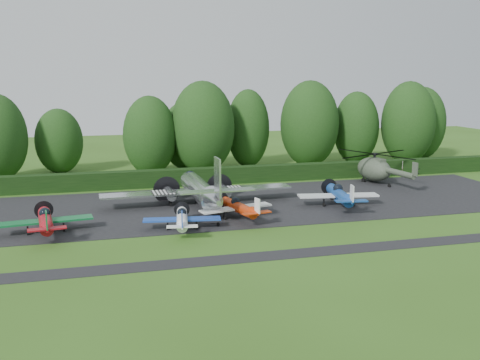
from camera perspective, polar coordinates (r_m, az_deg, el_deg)
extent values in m
plane|color=#325718|center=(44.38, -1.00, -5.81)|extent=(160.00, 160.00, 0.00)
cube|color=black|center=(53.81, -3.48, -2.80)|extent=(70.00, 18.00, 0.01)
cube|color=black|center=(38.85, 1.08, -8.29)|extent=(70.00, 2.00, 0.00)
cube|color=black|center=(64.39, -5.35, -0.53)|extent=(90.00, 1.60, 2.00)
cylinder|color=silver|center=(53.31, -4.29, -1.10)|extent=(2.03, 10.61, 2.03)
cone|color=silver|center=(59.06, -5.31, 0.08)|extent=(2.03, 1.33, 2.03)
cone|color=silver|center=(47.11, -2.92, -2.15)|extent=(2.03, 2.65, 2.03)
sphere|color=black|center=(58.15, -5.18, 0.35)|extent=(1.33, 1.33, 1.33)
cube|color=silver|center=(54.22, -4.45, -1.18)|extent=(19.46, 2.12, 0.19)
cube|color=white|center=(53.72, -8.17, -1.26)|extent=(2.30, 2.21, 0.04)
cube|color=white|center=(54.90, -0.81, -0.88)|extent=(2.30, 2.21, 0.04)
cylinder|color=silver|center=(54.38, -7.48, -1.44)|extent=(0.97, 2.83, 0.97)
cylinder|color=silver|center=(55.32, -1.65, -1.14)|extent=(0.97, 2.83, 0.97)
cylinder|color=black|center=(56.31, -7.73, -1.02)|extent=(2.83, 0.03, 2.83)
cylinder|color=black|center=(57.22, -2.10, -0.73)|extent=(2.83, 0.03, 2.83)
cube|color=silver|center=(46.22, -2.75, -1.17)|extent=(6.63, 1.24, 0.12)
cube|color=silver|center=(45.72, -2.70, 0.28)|extent=(0.16, 1.95, 3.36)
cylinder|color=black|center=(54.25, -7.41, -2.53)|extent=(0.22, 0.80, 0.80)
cylinder|color=black|center=(55.19, -1.57, -2.20)|extent=(0.22, 0.80, 0.80)
cylinder|color=black|center=(46.59, -2.63, -4.79)|extent=(0.16, 0.39, 0.39)
cylinder|color=maroon|center=(46.76, -20.04, -4.09)|extent=(1.04, 5.96, 1.04)
sphere|color=black|center=(47.27, -20.00, -3.32)|extent=(0.91, 0.91, 0.91)
cube|color=#0E5E2D|center=(47.33, -19.96, -4.12)|extent=(7.59, 1.41, 0.15)
cube|color=maroon|center=(43.26, -20.50, -4.95)|extent=(2.82, 0.76, 0.11)
cube|color=#0E5E2D|center=(42.97, -20.57, -4.09)|extent=(0.11, 0.87, 1.41)
cylinder|color=black|center=(50.48, -19.64, -2.98)|extent=(1.63, 0.02, 1.63)
cylinder|color=black|center=(47.50, -21.62, -5.22)|extent=(0.15, 0.48, 0.48)
cylinder|color=black|center=(47.21, -18.21, -5.09)|extent=(0.15, 0.48, 0.48)
cylinder|color=black|center=(49.73, -19.66, -4.40)|extent=(0.13, 0.43, 0.43)
cylinder|color=white|center=(45.32, -6.20, -4.16)|extent=(0.90, 5.15, 0.90)
sphere|color=black|center=(45.75, -6.31, -3.47)|extent=(0.79, 0.79, 0.79)
cube|color=#1C41AA|center=(45.80, -6.28, -4.18)|extent=(6.55, 1.22, 0.13)
cube|color=white|center=(42.31, -5.60, -4.92)|extent=(2.43, 0.66, 0.09)
cube|color=#1C41AA|center=(42.06, -5.59, -4.16)|extent=(0.09, 0.75, 1.22)
cylinder|color=black|center=(48.50, -6.77, -3.16)|extent=(1.40, 0.02, 1.40)
cylinder|color=black|center=(45.67, -7.75, -5.20)|extent=(0.13, 0.41, 0.41)
cylinder|color=black|center=(46.00, -4.72, -5.02)|extent=(0.13, 0.41, 0.41)
cylinder|color=black|center=(47.88, -6.60, -4.43)|extent=(0.11, 0.37, 0.37)
cylinder|color=#BF300B|center=(48.67, -0.15, -2.95)|extent=(0.95, 5.46, 0.95)
sphere|color=black|center=(49.13, -0.32, -2.28)|extent=(0.83, 0.83, 0.83)
cube|color=white|center=(49.17, -0.29, -2.99)|extent=(6.95, 1.29, 0.14)
cube|color=#BF300B|center=(45.54, 0.87, -3.61)|extent=(2.58, 0.70, 0.10)
cube|color=white|center=(45.29, 0.91, -2.85)|extent=(0.10, 0.79, 1.29)
cylinder|color=black|center=(52.00, -1.11, -2.04)|extent=(1.49, 0.02, 1.49)
cylinder|color=black|center=(48.89, -1.70, -4.00)|extent=(0.14, 0.44, 0.44)
cylinder|color=black|center=(49.50, 1.22, -3.81)|extent=(0.14, 0.44, 0.44)
cylinder|color=black|center=(51.33, -0.86, -3.29)|extent=(0.12, 0.40, 0.40)
cylinder|color=navy|center=(53.89, 10.59, -1.58)|extent=(1.10, 6.32, 1.10)
sphere|color=black|center=(54.39, 10.30, -0.89)|extent=(0.96, 0.96, 0.96)
cube|color=silver|center=(54.44, 10.33, -1.63)|extent=(8.04, 1.49, 0.16)
cube|color=navy|center=(50.51, 12.41, -2.16)|extent=(2.99, 0.80, 0.11)
cube|color=silver|center=(50.25, 12.50, -1.36)|extent=(0.11, 0.92, 1.49)
cylinder|color=black|center=(57.52, 8.88, -0.73)|extent=(1.72, 0.02, 1.72)
cylinder|color=black|center=(53.83, 8.95, -2.69)|extent=(0.16, 0.51, 0.51)
cylinder|color=black|center=(55.06, 11.81, -2.48)|extent=(0.16, 0.51, 0.51)
cylinder|color=black|center=(56.78, 9.28, -2.01)|extent=(0.14, 0.46, 0.46)
ellipsoid|color=#353E2F|center=(67.07, 14.10, 1.14)|extent=(2.97, 5.44, 2.85)
cylinder|color=#353E2F|center=(63.35, 15.94, 0.74)|extent=(0.67, 5.71, 0.67)
cube|color=#353E2F|center=(60.73, 17.38, 1.05)|extent=(0.11, 0.86, 1.52)
cylinder|color=black|center=(66.85, 14.16, 2.34)|extent=(0.29, 0.29, 0.76)
cylinder|color=black|center=(66.79, 14.17, 2.70)|extent=(0.67, 0.67, 0.24)
cylinder|color=black|center=(66.79, 14.17, 2.70)|extent=(11.42, 11.42, 0.06)
cube|color=#353E2F|center=(66.24, 14.46, 1.96)|extent=(0.86, 1.90, 0.67)
ellipsoid|color=black|center=(68.38, 13.50, 1.43)|extent=(1.81, 1.81, 1.63)
cylinder|color=black|center=(67.54, 13.03, 0.02)|extent=(0.17, 0.53, 0.53)
cylinder|color=black|center=(68.43, 14.44, 0.10)|extent=(0.17, 0.53, 0.53)
cylinder|color=black|center=(64.73, 15.31, -0.60)|extent=(0.15, 0.46, 0.46)
cylinder|color=#3F3326|center=(73.52, 16.82, 1.00)|extent=(0.13, 0.13, 1.30)
cylinder|color=#3F3326|center=(75.25, 18.94, 1.10)|extent=(0.13, 0.13, 1.30)
cube|color=silver|center=(74.25, 17.93, 1.63)|extent=(3.47, 0.09, 1.08)
cylinder|color=black|center=(71.94, -3.95, 2.34)|extent=(0.70, 0.70, 4.02)
ellipsoid|color=black|center=(71.44, -3.99, 5.62)|extent=(8.47, 8.47, 12.29)
cylinder|color=black|center=(77.61, 7.35, 2.91)|extent=(0.70, 0.70, 4.02)
ellipsoid|color=black|center=(77.14, 7.42, 5.96)|extent=(8.33, 8.33, 12.30)
cylinder|color=black|center=(76.59, 0.85, 2.74)|extent=(0.70, 0.70, 3.62)
ellipsoid|color=black|center=(76.14, 0.85, 5.52)|extent=(6.08, 6.08, 11.07)
cylinder|color=black|center=(75.48, -18.61, 1.74)|extent=(0.70, 0.70, 2.84)
ellipsoid|color=black|center=(75.09, -18.75, 3.94)|extent=(6.20, 6.20, 8.67)
cylinder|color=black|center=(81.60, 12.18, 2.96)|extent=(0.70, 0.70, 3.49)
ellipsoid|color=black|center=(81.19, 12.28, 5.47)|extent=(6.66, 6.66, 10.67)
cylinder|color=black|center=(71.29, -9.51, 1.88)|extent=(0.70, 0.70, 3.41)
ellipsoid|color=black|center=(70.83, -9.60, 4.68)|extent=(6.93, 6.93, 10.41)
cylinder|color=black|center=(88.04, 18.59, 3.28)|extent=(0.70, 0.70, 3.69)
ellipsoid|color=black|center=(87.65, 18.74, 5.73)|extent=(7.45, 7.45, 11.28)
cylinder|color=black|center=(83.24, 17.34, 3.03)|extent=(0.70, 0.70, 3.98)
ellipsoid|color=black|center=(82.80, 17.50, 5.84)|extent=(7.77, 7.77, 12.16)
cylinder|color=black|center=(75.18, -5.75, 2.33)|extent=(0.70, 0.70, 3.09)
ellipsoid|color=black|center=(74.77, -5.80, 4.74)|extent=(6.90, 6.90, 9.45)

